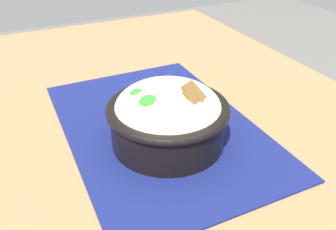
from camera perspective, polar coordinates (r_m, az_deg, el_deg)
name	(u,v)px	position (r m, az deg, el deg)	size (l,w,h in m)	color
table	(164,142)	(0.70, -0.67, -4.29)	(1.18, 0.79, 0.72)	olive
placemat	(159,126)	(0.62, -1.46, -1.80)	(0.46, 0.31, 0.00)	#11194C
bowl	(168,115)	(0.55, -0.02, -0.01)	(0.21, 0.21, 0.12)	black
fork	(144,107)	(0.67, -3.86, 1.34)	(0.02, 0.14, 0.00)	silver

